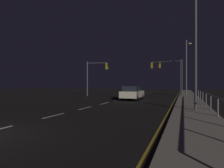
% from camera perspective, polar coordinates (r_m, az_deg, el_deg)
% --- Properties ---
extents(ground_plane, '(112.00, 112.00, 0.00)m').
position_cam_1_polar(ground_plane, '(23.58, 1.93, -4.39)').
color(ground_plane, black).
rests_on(ground_plane, ground).
extents(sidewalk_right, '(2.46, 77.00, 0.14)m').
position_cam_1_polar(sidewalk_right, '(22.54, 20.60, -4.41)').
color(sidewalk_right, '#9E937F').
rests_on(sidewalk_right, ground).
extents(lane_markings_center, '(0.14, 50.00, 0.01)m').
position_cam_1_polar(lane_markings_center, '(26.94, 4.14, -3.83)').
color(lane_markings_center, silver).
rests_on(lane_markings_center, ground).
extents(lane_edge_line, '(0.14, 53.00, 0.01)m').
position_cam_1_polar(lane_edge_line, '(27.54, 17.24, -3.74)').
color(lane_edge_line, gold).
rests_on(lane_edge_line, ground).
extents(car, '(1.83, 4.41, 1.57)m').
position_cam_1_polar(car, '(23.28, 5.62, -2.42)').
color(car, beige).
rests_on(car, ground).
extents(traffic_light_far_right, '(4.94, 0.73, 5.45)m').
position_cam_1_polar(traffic_light_far_right, '(33.60, 15.07, 3.80)').
color(traffic_light_far_right, '#38383D').
rests_on(traffic_light_far_right, sidewalk_right).
extents(traffic_light_far_center, '(3.41, 0.42, 5.19)m').
position_cam_1_polar(traffic_light_far_center, '(30.99, -4.34, 3.38)').
color(traffic_light_far_center, '#4C4C51').
rests_on(traffic_light_far_center, ground).
extents(traffic_light_near_left, '(3.51, 0.34, 5.50)m').
position_cam_1_polar(traffic_light_near_left, '(34.24, 15.92, 3.65)').
color(traffic_light_near_left, '#2D3033').
rests_on(traffic_light_near_left, sidewalk_right).
extents(street_lamp_mid_block, '(0.86, 1.64, 7.45)m').
position_cam_1_polar(street_lamp_mid_block, '(14.22, 22.46, 11.30)').
color(street_lamp_mid_block, '#38383D').
rests_on(street_lamp_mid_block, sidewalk_right).
extents(street_lamp_across_street, '(0.85, 1.74, 7.83)m').
position_cam_1_polar(street_lamp_across_street, '(31.27, 19.94, 5.49)').
color(street_lamp_across_street, '#4C4C51').
rests_on(street_lamp_across_street, sidewalk_right).
extents(barrier_fence, '(0.09, 23.65, 0.98)m').
position_cam_1_polar(barrier_fence, '(14.87, 25.55, -3.57)').
color(barrier_fence, '#59595E').
rests_on(barrier_fence, sidewalk_right).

